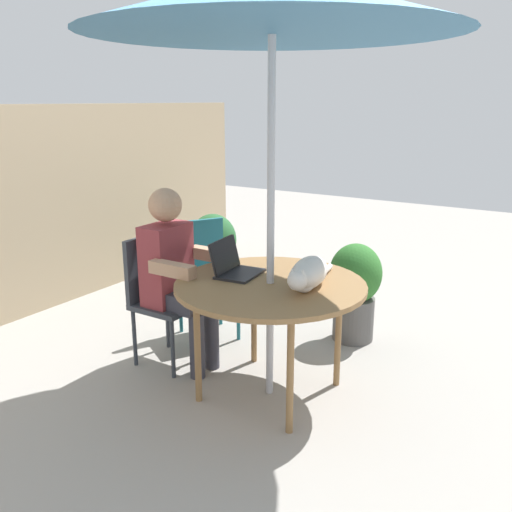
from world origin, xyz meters
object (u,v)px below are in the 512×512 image
Objects in this scene: chair_empty at (204,269)px; laptop at (232,264)px; potted_plant_near_fence at (213,246)px; cat at (308,274)px; patio_table at (270,291)px; person_seated at (175,269)px; patio_umbrella at (272,3)px; potted_plant_by_chair at (355,288)px; chair_occupied at (158,289)px.

chair_empty is 0.86m from laptop.
cat is at bearing -129.37° from potted_plant_near_fence.
laptop reaches higher than potted_plant_near_fence.
person_seated is (0.00, 0.73, 0.02)m from patio_table.
cat is (0.04, -0.23, -1.44)m from patio_umbrella.
cat is at bearing -88.13° from laptop.
chair_empty is 0.60m from person_seated.
laptop is at bearing 85.50° from patio_umbrella.
person_seated is at bearing 90.00° from patio_table.
laptop reaches higher than potted_plant_by_chair.
patio_table is 0.73m from person_seated.
cat is (0.04, -0.23, 0.14)m from patio_table.
chair_occupied is 0.23m from person_seated.
potted_plant_near_fence is 0.96× the size of potted_plant_by_chair.
patio_umbrella is 7.39× the size of laptop.
chair_empty is at bearing 59.31° from patio_umbrella.
potted_plant_near_fence is (1.43, 1.74, -0.39)m from cat.
chair_empty is 1.28m from cat.
potted_plant_near_fence is at bearing 50.63° from cat.
chair_empty is 2.71× the size of laptop.
laptop is 1.16m from potted_plant_by_chair.
person_seated is at bearing 140.45° from potted_plant_by_chair.
patio_table is 0.93× the size of person_seated.
cat is (0.02, -0.52, 0.02)m from laptop.
potted_plant_by_chair is (1.04, -0.12, -0.26)m from patio_table.
laptop is at bearing -129.71° from chair_empty.
chair_empty is 1.15m from potted_plant_by_chair.
person_seated is (0.00, 0.73, -1.56)m from patio_umbrella.
potted_plant_by_chair is (0.49, -1.04, -0.10)m from chair_empty.
person_seated reaches higher than laptop.
potted_plant_near_fence is (1.47, 0.62, -0.10)m from chair_occupied.
chair_empty is at bearing 50.29° from laptop.
chair_empty is at bearing 66.22° from cat.
patio_umbrella is 2.03m from chair_empty.
potted_plant_by_chair is at bearing -39.55° from person_seated.
cat reaches higher than potted_plant_near_fence.
person_seated reaches higher than chair_empty.
chair_empty is at bearing -147.13° from potted_plant_near_fence.
person_seated is at bearing 90.00° from patio_umbrella.
patio_umbrella is 3.21× the size of potted_plant_by_chair.
cat reaches higher than patio_table.
cat is (0.04, -1.12, 0.29)m from chair_occupied.
patio_table is 0.47× the size of patio_umbrella.
patio_umbrella is at bearing -94.50° from laptop.
patio_table is 1.58m from patio_umbrella.
patio_table is at bearing -90.00° from chair_occupied.
person_seated is (-0.54, -0.18, 0.17)m from chair_empty.
potted_plant_by_chair is (1.00, 0.10, -0.39)m from cat.
potted_plant_by_chair is at bearing -6.78° from patio_table.
chair_occupied is 1.36× the size of cat.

